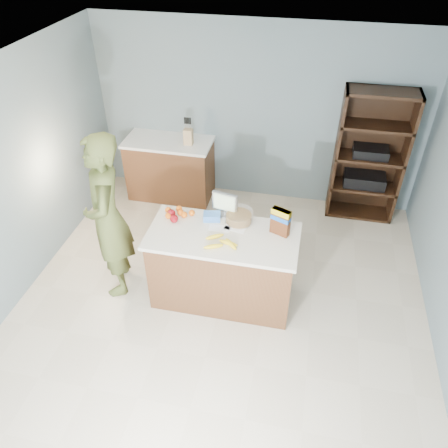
% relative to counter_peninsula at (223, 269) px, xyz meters
% --- Properties ---
extents(floor, '(4.50, 5.00, 0.02)m').
position_rel_counter_peninsula_xyz_m(floor, '(0.00, -0.30, -0.42)').
color(floor, beige).
rests_on(floor, ground).
extents(walls, '(4.52, 5.02, 2.51)m').
position_rel_counter_peninsula_xyz_m(walls, '(0.00, -0.30, 1.24)').
color(walls, slate).
rests_on(walls, ground).
extents(counter_peninsula, '(1.56, 0.76, 0.90)m').
position_rel_counter_peninsula_xyz_m(counter_peninsula, '(0.00, 0.00, 0.00)').
color(counter_peninsula, brown).
rests_on(counter_peninsula, ground).
extents(back_cabinet, '(1.24, 0.62, 0.90)m').
position_rel_counter_peninsula_xyz_m(back_cabinet, '(-1.20, 1.90, 0.04)').
color(back_cabinet, brown).
rests_on(back_cabinet, ground).
extents(shelving_unit, '(0.90, 0.40, 1.80)m').
position_rel_counter_peninsula_xyz_m(shelving_unit, '(1.55, 2.05, 0.45)').
color(shelving_unit, black).
rests_on(shelving_unit, ground).
extents(person, '(0.70, 0.82, 1.92)m').
position_rel_counter_peninsula_xyz_m(person, '(-1.23, -0.05, 0.54)').
color(person, '#515B2A').
rests_on(person, ground).
extents(knife_block, '(0.12, 0.10, 0.31)m').
position_rel_counter_peninsula_xyz_m(knife_block, '(-0.89, 1.86, 0.60)').
color(knife_block, tan).
rests_on(knife_block, back_cabinet).
extents(envelopes, '(0.39, 0.17, 0.00)m').
position_rel_counter_peninsula_xyz_m(envelopes, '(0.02, 0.11, 0.49)').
color(envelopes, white).
rests_on(envelopes, counter_peninsula).
extents(bananas, '(0.37, 0.29, 0.04)m').
position_rel_counter_peninsula_xyz_m(bananas, '(0.02, -0.15, 0.51)').
color(bananas, yellow).
rests_on(bananas, counter_peninsula).
extents(apples, '(0.14, 0.18, 0.09)m').
position_rel_counter_peninsula_xyz_m(apples, '(-0.58, 0.14, 0.53)').
color(apples, maroon).
rests_on(apples, counter_peninsula).
extents(oranges, '(0.33, 0.22, 0.07)m').
position_rel_counter_peninsula_xyz_m(oranges, '(-0.54, 0.23, 0.52)').
color(oranges, orange).
rests_on(oranges, counter_peninsula).
extents(blue_carton, '(0.20, 0.15, 0.08)m').
position_rel_counter_peninsula_xyz_m(blue_carton, '(-0.17, 0.23, 0.52)').
color(blue_carton, blue).
rests_on(blue_carton, counter_peninsula).
extents(salad_bowl, '(0.30, 0.30, 0.13)m').
position_rel_counter_peninsula_xyz_m(salad_bowl, '(0.12, 0.26, 0.54)').
color(salad_bowl, '#267219').
rests_on(salad_bowl, counter_peninsula).
extents(tv, '(0.28, 0.12, 0.28)m').
position_rel_counter_peninsula_xyz_m(tv, '(-0.05, 0.33, 0.64)').
color(tv, silver).
rests_on(tv, counter_peninsula).
extents(cereal_box, '(0.21, 0.15, 0.30)m').
position_rel_counter_peninsula_xyz_m(cereal_box, '(0.56, 0.14, 0.66)').
color(cereal_box, '#592B14').
rests_on(cereal_box, counter_peninsula).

